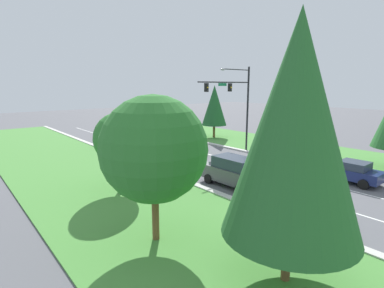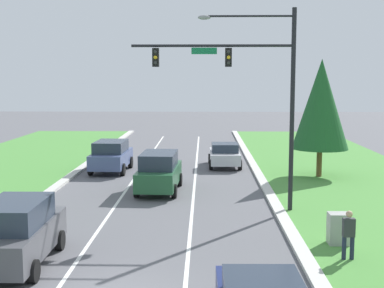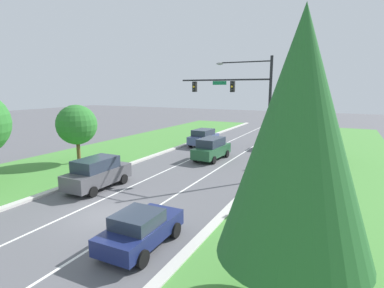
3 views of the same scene
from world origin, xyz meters
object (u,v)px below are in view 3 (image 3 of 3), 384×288
at_px(slate_blue_suv, 203,137).
at_px(pedestrian, 254,198).
at_px(forest_suv, 211,149).
at_px(fire_hydrant, 237,250).
at_px(traffic_signal_mast, 244,100).
at_px(graphite_suv, 97,173).
at_px(navy_sedan, 141,229).
at_px(silver_sedan, 269,141).
at_px(conifer_far_right_tree, 298,137).
at_px(utility_cabinet, 263,194).
at_px(conifer_near_right_tree, 323,114).
at_px(oak_near_left_tree, 77,125).

bearing_deg(slate_blue_suv, pedestrian, -55.61).
distance_m(forest_suv, fire_hydrant, 16.89).
relative_size(traffic_signal_mast, graphite_suv, 1.84).
relative_size(navy_sedan, silver_sedan, 0.98).
bearing_deg(conifer_far_right_tree, graphite_suv, 155.72).
bearing_deg(graphite_suv, slate_blue_suv, 89.34).
bearing_deg(utility_cabinet, conifer_near_right_tree, 80.82).
bearing_deg(navy_sedan, utility_cabinet, 63.09).
height_order(traffic_signal_mast, graphite_suv, traffic_signal_mast).
distance_m(silver_sedan, utility_cabinet, 17.22).
bearing_deg(traffic_signal_mast, forest_suv, 136.41).
bearing_deg(silver_sedan, utility_cabinet, -79.41).
bearing_deg(conifer_near_right_tree, navy_sedan, -105.42).
xyz_separation_m(slate_blue_suv, fire_hydrant, (11.10, -21.00, -0.68)).
distance_m(navy_sedan, fire_hydrant, 4.08).
distance_m(graphite_suv, fire_hydrant, 11.84).
distance_m(graphite_suv, conifer_near_right_tree, 20.18).
distance_m(conifer_near_right_tree, conifer_far_right_tree, 21.35).
distance_m(fire_hydrant, conifer_far_right_tree, 5.90).
distance_m(slate_blue_suv, graphite_suv, 17.04).
height_order(graphite_suv, silver_sedan, graphite_suv).
height_order(navy_sedan, oak_near_left_tree, oak_near_left_tree).
height_order(silver_sedan, conifer_near_right_tree, conifer_near_right_tree).
bearing_deg(oak_near_left_tree, graphite_suv, -33.82).
bearing_deg(forest_suv, silver_sedan, 67.48).
relative_size(conifer_near_right_tree, conifer_far_right_tree, 0.80).
height_order(pedestrian, conifer_far_right_tree, conifer_far_right_tree).
distance_m(pedestrian, oak_near_left_tree, 17.56).
xyz_separation_m(traffic_signal_mast, conifer_far_right_tree, (5.55, -13.11, -0.47)).
relative_size(silver_sedan, utility_cabinet, 3.56).
distance_m(graphite_suv, oak_near_left_tree, 8.06).
bearing_deg(oak_near_left_tree, pedestrian, -12.39).
xyz_separation_m(graphite_suv, silver_sedan, (7.29, 19.05, -0.25)).
distance_m(forest_suv, conifer_near_right_tree, 10.61).
bearing_deg(graphite_suv, silver_sedan, 68.52).
height_order(forest_suv, conifer_near_right_tree, conifer_near_right_tree).
relative_size(navy_sedan, graphite_suv, 0.87).
bearing_deg(forest_suv, fire_hydrant, -60.78).
relative_size(forest_suv, oak_near_left_tree, 0.94).
bearing_deg(forest_suv, slate_blue_suv, 123.58).
xyz_separation_m(slate_blue_suv, conifer_near_right_tree, (12.74, -1.78, 3.34)).
bearing_deg(graphite_suv, utility_cabinet, 10.93).
height_order(traffic_signal_mast, forest_suv, traffic_signal_mast).
bearing_deg(conifer_near_right_tree, traffic_signal_mast, -120.81).
relative_size(graphite_suv, pedestrian, 2.85).
xyz_separation_m(navy_sedan, graphite_suv, (-7.21, 4.93, 0.25)).
xyz_separation_m(graphite_suv, conifer_far_right_tree, (13.43, -6.06, 4.29)).
relative_size(slate_blue_suv, oak_near_left_tree, 0.88).
xyz_separation_m(silver_sedan, oak_near_left_tree, (-13.67, -14.77, 2.70)).
distance_m(slate_blue_suv, navy_sedan, 23.12).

